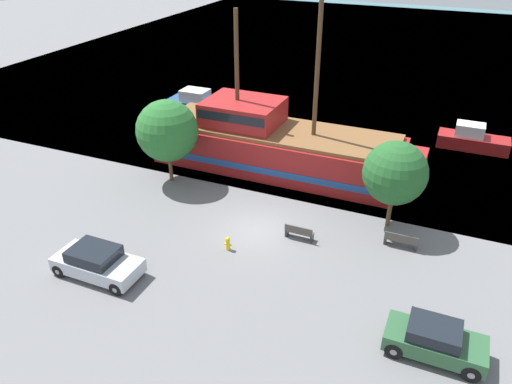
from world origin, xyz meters
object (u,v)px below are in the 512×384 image
bench_promenade_east (299,232)px  bench_promenade_west (401,240)px  moored_boat_dockside (199,102)px  parked_car_curb_front (435,340)px  pirate_ship (275,145)px  moored_boat_outer (472,139)px  parked_car_curb_mid (97,262)px  fire_hydrant (228,243)px

bench_promenade_east → bench_promenade_west: size_ratio=0.90×
moored_boat_dockside → bench_promenade_west: moored_boat_dockside is taller
bench_promenade_west → parked_car_curb_front: bearing=-71.2°
parked_car_curb_front → pirate_ship: bearing=132.1°
moored_boat_dockside → parked_car_curb_front: 31.15m
pirate_ship → moored_boat_outer: (12.28, 8.83, -1.00)m
pirate_ship → bench_promenade_west: size_ratio=10.47×
moored_boat_dockside → parked_car_curb_mid: moored_boat_dockside is taller
fire_hydrant → moored_boat_outer: bearing=59.6°
pirate_ship → parked_car_curb_mid: 14.77m
parked_car_curb_front → parked_car_curb_mid: size_ratio=0.90×
moored_boat_outer → parked_car_curb_mid: 28.04m
bench_promenade_west → bench_promenade_east: bearing=-164.8°
bench_promenade_east → bench_promenade_west: bearing=15.2°
parked_car_curb_front → moored_boat_outer: bearing=88.9°
bench_promenade_west → pirate_ship: bearing=147.0°
moored_boat_dockside → parked_car_curb_front: moored_boat_dockside is taller
pirate_ship → parked_car_curb_mid: pirate_ship is taller
moored_boat_outer → bench_promenade_west: 15.27m
parked_car_curb_mid → fire_hydrant: parked_car_curb_mid is taller
parked_car_curb_mid → bench_promenade_west: 15.40m
pirate_ship → parked_car_curb_front: size_ratio=4.65×
moored_boat_dockside → parked_car_curb_front: bearing=-43.7°
parked_car_curb_front → fire_hydrant: 11.06m
moored_boat_outer → bench_promenade_east: size_ratio=3.25×
bench_promenade_west → moored_boat_dockside: bearing=144.1°
fire_hydrant → bench_promenade_west: bench_promenade_west is taller
fire_hydrant → parked_car_curb_front: bearing=-16.6°
moored_boat_outer → fire_hydrant: size_ratio=6.56×
bench_promenade_east → moored_boat_dockside: bearing=133.2°
moored_boat_dockside → parked_car_curb_mid: 23.78m
bench_promenade_east → bench_promenade_west: (5.14, 1.40, 0.01)m
moored_boat_dockside → parked_car_curb_mid: (7.06, -22.70, 0.11)m
parked_car_curb_mid → bench_promenade_east: parked_car_curb_mid is taller
moored_boat_outer → parked_car_curb_mid: size_ratio=1.17×
moored_boat_outer → bench_promenade_east: moored_boat_outer is taller
fire_hydrant → pirate_ship: bearing=97.3°
parked_car_curb_front → fire_hydrant: bearing=163.4°
moored_boat_outer → pirate_ship: bearing=-144.3°
moored_boat_outer → parked_car_curb_mid: moored_boat_outer is taller
parked_car_curb_mid → moored_boat_outer: bearing=55.6°
moored_boat_dockside → bench_promenade_east: moored_boat_dockside is taller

